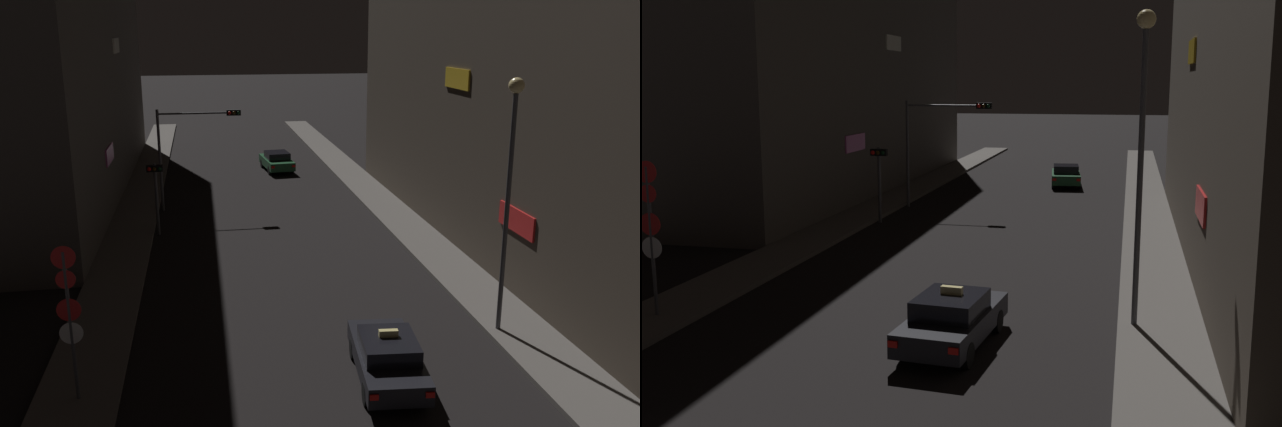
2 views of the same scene
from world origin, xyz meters
TOP-DOWN VIEW (x-y plane):
  - sidewalk_left at (-7.10, 32.19)m, footprint 2.35×68.37m
  - sidewalk_right at (7.10, 32.19)m, footprint 2.35×68.37m
  - building_facade_left at (-11.92, 36.46)m, footprint 7.38×34.77m
  - building_facade_right at (12.66, 21.81)m, footprint 8.86×33.49m
  - taxi at (1.76, 9.82)m, footprint 2.20×4.59m
  - far_car at (2.07, 40.69)m, footprint 2.24×4.61m
  - traffic_light_overhead at (-3.95, 30.62)m, footprint 4.69×0.42m
  - traffic_light_left_kerb at (-5.67, 25.84)m, footprint 0.80×0.42m
  - sign_pole_left at (-7.03, 10.03)m, footprint 0.64×0.10m
  - street_lamp_near_block at (6.37, 12.19)m, footprint 0.50×0.50m

SIDE VIEW (x-z plane):
  - sidewalk_left at x=-7.10m, z-range 0.00..0.17m
  - sidewalk_right at x=7.10m, z-range 0.00..0.17m
  - far_car at x=2.07m, z-range 0.02..1.44m
  - taxi at x=1.76m, z-range -0.07..1.55m
  - traffic_light_left_kerb at x=-5.67m, z-range 0.80..4.48m
  - sign_pole_left at x=-7.03m, z-range 0.54..4.99m
  - traffic_light_overhead at x=-3.95m, z-range 1.27..7.05m
  - street_lamp_near_block at x=6.37m, z-range 1.53..9.98m
  - building_facade_right at x=12.66m, z-range 0.00..17.17m
  - building_facade_left at x=-11.92m, z-range 0.00..19.77m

